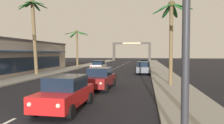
% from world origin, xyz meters
% --- Properties ---
extents(sidewalk_right, '(3.20, 110.00, 0.14)m').
position_xyz_m(sidewalk_right, '(7.80, 20.00, 0.07)').
color(sidewalk_right, gray).
rests_on(sidewalk_right, ground).
extents(sidewalk_left, '(3.20, 110.00, 0.14)m').
position_xyz_m(sidewalk_left, '(-7.80, 20.00, 0.07)').
color(sidewalk_left, gray).
rests_on(sidewalk_left, ground).
extents(lane_markings, '(4.28, 87.24, 0.01)m').
position_xyz_m(lane_markings, '(0.41, 19.92, 0.00)').
color(lane_markings, silver).
rests_on(lane_markings, ground).
extents(sedan_lead_at_stop_bar, '(2.00, 4.47, 1.68)m').
position_xyz_m(sedan_lead_at_stop_bar, '(1.60, 3.29, 0.85)').
color(sedan_lead_at_stop_bar, red).
rests_on(sedan_lead_at_stop_bar, ground).
extents(sedan_third_in_queue, '(2.03, 4.48, 1.68)m').
position_xyz_m(sedan_third_in_queue, '(1.98, 9.47, 0.85)').
color(sedan_third_in_queue, maroon).
rests_on(sedan_third_in_queue, ground).
extents(sedan_oncoming_far, '(1.98, 4.46, 1.68)m').
position_xyz_m(sedan_oncoming_far, '(-1.81, 25.48, 0.85)').
color(sedan_oncoming_far, silver).
rests_on(sedan_oncoming_far, ground).
extents(sedan_parked_nearest_kerb, '(1.97, 4.46, 1.68)m').
position_xyz_m(sedan_parked_nearest_kerb, '(5.27, 21.86, 0.85)').
color(sedan_parked_nearest_kerb, '#4C515B').
rests_on(sedan_parked_nearest_kerb, ground).
extents(sedan_parked_mid_kerb, '(2.03, 4.48, 1.68)m').
position_xyz_m(sedan_parked_mid_kerb, '(5.21, 32.52, 0.85)').
color(sedan_parked_mid_kerb, maroon).
rests_on(sedan_parked_mid_kerb, ground).
extents(palm_left_second, '(3.71, 3.81, 9.57)m').
position_xyz_m(palm_left_second, '(-8.44, 17.81, 6.46)').
color(palm_left_second, brown).
rests_on(palm_left_second, ground).
extents(palm_left_third, '(4.73, 4.22, 7.46)m').
position_xyz_m(palm_left_third, '(-8.14, 33.59, 5.24)').
color(palm_left_third, brown).
rests_on(palm_left_third, ground).
extents(palm_right_second, '(3.42, 2.93, 7.23)m').
position_xyz_m(palm_right_second, '(7.68, 11.65, 5.23)').
color(palm_right_second, brown).
rests_on(palm_right_second, ground).
extents(storefront_strip_left, '(7.09, 28.22, 4.61)m').
position_xyz_m(storefront_strip_left, '(-12.68, 17.21, 2.31)').
color(storefront_strip_left, gray).
rests_on(storefront_strip_left, ground).
extents(town_gateway_arch, '(14.74, 0.90, 6.99)m').
position_xyz_m(town_gateway_arch, '(0.00, 74.17, 4.51)').
color(town_gateway_arch, '#423D38').
rests_on(town_gateway_arch, ground).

